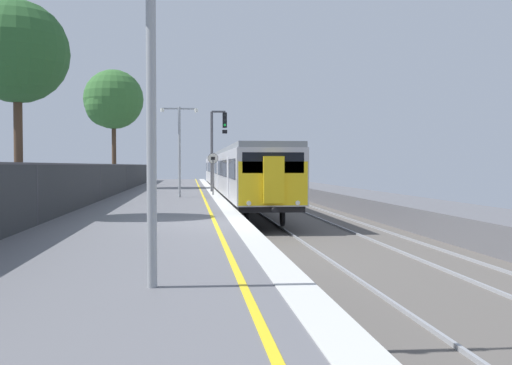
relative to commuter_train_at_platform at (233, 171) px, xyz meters
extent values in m
cube|color=slate|center=(-4.60, -25.19, -1.77)|extent=(6.40, 110.00, 1.00)
cube|color=silver|center=(-1.70, -25.19, -1.26)|extent=(0.60, 110.00, 0.01)
cube|color=yellow|center=(-2.45, -25.19, -1.26)|extent=(0.12, 110.00, 0.01)
cube|color=#56514C|center=(4.10, -25.19, -2.37)|extent=(11.00, 110.00, 0.20)
cube|color=gray|center=(-0.71, -25.19, -2.23)|extent=(0.07, 110.00, 0.08)
cube|color=gray|center=(0.72, -25.19, -2.23)|extent=(0.07, 110.00, 0.08)
cube|color=gray|center=(3.29, -25.19, -2.23)|extent=(0.07, 110.00, 0.08)
cube|color=gray|center=(4.72, -25.19, -2.23)|extent=(0.07, 110.00, 0.08)
cube|color=#B7B7BC|center=(0.00, -10.31, 0.00)|extent=(2.80, 20.14, 2.30)
cube|color=black|center=(0.00, -10.31, -1.27)|extent=(2.64, 19.54, 0.25)
cube|color=gray|center=(0.00, -10.31, 1.27)|extent=(2.68, 20.14, 0.24)
cube|color=black|center=(-1.41, -10.31, 0.30)|extent=(0.02, 18.54, 0.84)
cube|color=silver|center=(-1.41, -15.34, -0.10)|extent=(0.03, 1.10, 1.90)
cube|color=silver|center=(-1.41, -5.27, -0.10)|extent=(0.03, 1.10, 1.90)
cylinder|color=black|center=(-0.78, -17.78, -1.77)|extent=(0.12, 0.84, 0.84)
cylinder|color=black|center=(0.78, -17.78, -1.77)|extent=(0.12, 0.84, 0.84)
cylinder|color=black|center=(-0.78, -2.84, -1.77)|extent=(0.12, 0.84, 0.84)
cylinder|color=black|center=(0.78, -2.84, -1.77)|extent=(0.12, 0.84, 0.84)
cube|color=#B7B7BC|center=(0.00, 10.43, 0.00)|extent=(2.80, 20.14, 2.30)
cube|color=black|center=(0.00, 10.43, -1.27)|extent=(2.64, 19.54, 0.25)
cube|color=gray|center=(0.00, 10.43, 1.27)|extent=(2.68, 20.14, 0.24)
cube|color=black|center=(-1.41, 10.43, 0.30)|extent=(0.02, 18.54, 0.84)
cube|color=silver|center=(-1.41, 5.39, -0.10)|extent=(0.03, 1.10, 1.90)
cube|color=silver|center=(-1.41, 15.46, -0.10)|extent=(0.03, 1.10, 1.90)
cylinder|color=black|center=(-0.78, 2.96, -1.77)|extent=(0.12, 0.84, 0.84)
cylinder|color=black|center=(0.78, 2.96, -1.77)|extent=(0.12, 0.84, 0.84)
cylinder|color=black|center=(-0.78, 17.90, -1.77)|extent=(0.12, 0.84, 0.84)
cylinder|color=black|center=(0.78, 17.90, -1.77)|extent=(0.12, 0.84, 0.84)
cube|color=yellow|center=(0.00, -20.34, -0.25)|extent=(2.70, 0.10, 1.70)
cube|color=black|center=(0.00, -20.35, 0.55)|extent=(2.40, 0.08, 0.80)
cube|color=yellow|center=(0.00, -20.48, -0.10)|extent=(0.80, 0.24, 1.80)
cylinder|color=white|center=(-0.95, -20.40, -1.00)|extent=(0.18, 0.06, 0.18)
cylinder|color=white|center=(0.95, -20.40, -1.00)|extent=(0.18, 0.06, 0.18)
cylinder|color=black|center=(0.00, -20.63, -1.25)|extent=(0.20, 0.35, 0.20)
cube|color=black|center=(0.00, 10.43, 1.52)|extent=(0.60, 0.90, 0.20)
cylinder|color=#47474C|center=(-1.75, -4.66, 1.34)|extent=(0.18, 0.18, 5.22)
cube|color=#47474C|center=(-1.30, -4.66, 3.95)|extent=(0.90, 0.12, 0.12)
cube|color=black|center=(-0.90, -4.66, 3.40)|extent=(0.28, 0.20, 1.00)
cylinder|color=black|center=(-0.90, -4.78, 3.72)|extent=(0.16, 0.04, 0.16)
cylinder|color=black|center=(-0.90, -4.78, 3.40)|extent=(0.16, 0.04, 0.16)
cylinder|color=#19D83F|center=(-0.90, -4.78, 3.08)|extent=(0.16, 0.04, 0.16)
cube|color=black|center=(-0.90, -4.66, 2.65)|extent=(0.32, 0.16, 0.24)
cylinder|color=#59595B|center=(-1.85, -8.96, -0.23)|extent=(0.08, 0.08, 2.07)
cylinder|color=black|center=(-1.85, -8.97, 0.86)|extent=(0.59, 0.02, 0.59)
cylinder|color=silver|center=(-1.85, -8.98, 0.86)|extent=(0.56, 0.02, 0.56)
cube|color=black|center=(-1.85, -8.99, 0.86)|extent=(0.24, 0.01, 0.18)
cylinder|color=#93999E|center=(-3.73, -34.01, 1.28)|extent=(0.14, 0.14, 5.09)
cylinder|color=#93999E|center=(-3.73, -11.14, 1.16)|extent=(0.14, 0.14, 4.85)
cube|color=#93999E|center=(-3.28, -11.14, 3.49)|extent=(0.90, 0.08, 0.08)
cylinder|color=silver|center=(-2.83, -11.14, 3.41)|extent=(0.20, 0.20, 0.18)
cube|color=#93999E|center=(-4.18, -11.14, 3.49)|extent=(0.90, 0.08, 0.08)
cylinder|color=silver|center=(-4.63, -11.14, 3.41)|extent=(0.20, 0.20, 0.18)
cube|color=#282B2D|center=(-7.55, -25.19, -0.38)|extent=(0.03, 99.00, 1.77)
cube|color=#38383D|center=(-7.55, -25.19, 0.50)|extent=(0.06, 99.00, 0.06)
cylinder|color=#38383D|center=(-7.55, -25.19, -0.38)|extent=(0.07, 0.07, 1.77)
cylinder|color=#38383D|center=(-7.55, -13.51, -0.38)|extent=(0.07, 0.07, 1.77)
cylinder|color=#38383D|center=(-7.55, -1.82, -0.38)|extent=(0.07, 0.07, 1.77)
cylinder|color=#38383D|center=(-7.55, 9.87, -0.38)|extent=(0.07, 0.07, 1.77)
cylinder|color=#38383D|center=(-7.55, 21.56, -0.38)|extent=(0.07, 0.07, 1.77)
cylinder|color=#473323|center=(-8.72, -22.79, 0.97)|extent=(0.28, 0.28, 4.48)
sphere|color=#285628|center=(-8.72, -22.79, 4.12)|extent=(3.31, 3.31, 3.31)
sphere|color=#285628|center=(-8.94, -23.17, 3.71)|extent=(2.41, 2.41, 2.41)
cylinder|color=#473323|center=(-8.82, 1.74, 1.45)|extent=(0.32, 0.32, 5.44)
sphere|color=#33662D|center=(-8.82, 1.74, 5.39)|extent=(4.42, 4.42, 4.42)
sphere|color=#33662D|center=(-9.28, 1.18, 4.84)|extent=(3.07, 3.07, 3.07)
camera|label=1|loc=(-3.20, -42.15, 0.45)|focal=40.19mm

